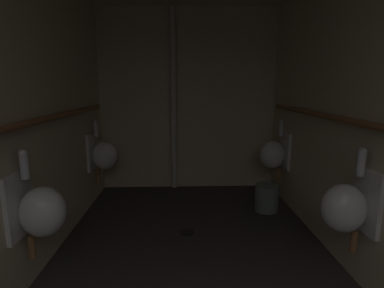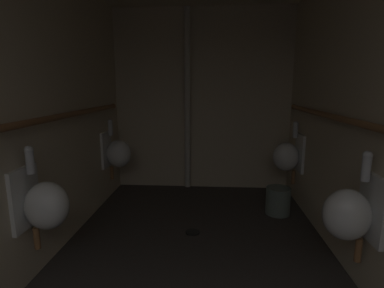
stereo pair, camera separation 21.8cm
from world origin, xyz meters
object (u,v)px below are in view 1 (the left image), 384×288
(floor_drain, at_px, (187,232))
(waste_bin, at_px, (267,198))
(urinal_right_far, at_px, (274,154))
(standpipe_back_wall, at_px, (173,102))
(urinal_right_mid, at_px, (347,207))
(urinal_left_mid, at_px, (40,210))
(urinal_left_far, at_px, (103,155))

(floor_drain, height_order, waste_bin, waste_bin)
(urinal_right_far, relative_size, standpipe_back_wall, 0.32)
(urinal_right_mid, distance_m, standpipe_back_wall, 2.50)
(urinal_left_mid, height_order, waste_bin, urinal_left_mid)
(standpipe_back_wall, relative_size, waste_bin, 7.80)
(urinal_right_far, relative_size, floor_drain, 5.39)
(urinal_left_far, distance_m, urinal_right_mid, 2.63)
(urinal_right_far, distance_m, standpipe_back_wall, 1.45)
(floor_drain, relative_size, waste_bin, 0.46)
(waste_bin, bearing_deg, urinal_left_far, 170.29)
(urinal_left_far, bearing_deg, urinal_right_far, -0.76)
(urinal_left_far, distance_m, urinal_right_far, 2.06)
(urinal_right_mid, bearing_deg, waste_bin, 96.76)
(urinal_right_mid, relative_size, waste_bin, 2.50)
(standpipe_back_wall, xyz_separation_m, waste_bin, (1.07, -0.78, -1.05))
(standpipe_back_wall, height_order, floor_drain, standpipe_back_wall)
(floor_drain, xyz_separation_m, waste_bin, (0.92, 0.50, 0.15))
(urinal_left_mid, distance_m, floor_drain, 1.40)
(urinal_left_mid, height_order, urinal_right_mid, same)
(urinal_left_mid, relative_size, floor_drain, 5.39)
(standpipe_back_wall, bearing_deg, urinal_right_mid, -59.55)
(urinal_right_mid, bearing_deg, standpipe_back_wall, 120.45)
(urinal_left_mid, bearing_deg, urinal_right_far, 37.75)
(urinal_left_far, distance_m, standpipe_back_wall, 1.13)
(urinal_left_mid, relative_size, standpipe_back_wall, 0.32)
(urinal_right_mid, xyz_separation_m, urinal_right_far, (0.00, 1.61, 0.00))
(urinal_left_far, distance_m, floor_drain, 1.42)
(urinal_left_far, height_order, standpipe_back_wall, standpipe_back_wall)
(floor_drain, bearing_deg, urinal_right_far, 36.57)
(urinal_left_mid, xyz_separation_m, urinal_right_mid, (2.06, -0.01, 0.00))
(urinal_right_mid, bearing_deg, urinal_right_far, 90.00)
(urinal_left_far, bearing_deg, standpipe_back_wall, 28.43)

